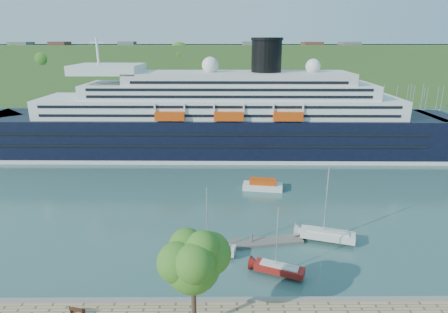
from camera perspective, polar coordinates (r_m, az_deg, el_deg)
ground at (r=41.32m, az=4.21°, el=-22.00°), size 400.00×400.00×0.00m
far_hillside at (r=177.42m, az=0.63°, el=12.80°), size 400.00×50.00×24.00m
quay_coping at (r=40.45m, az=4.27°, el=-20.91°), size 220.00×0.50×0.30m
cruise_ship at (r=87.02m, az=-2.05°, el=8.91°), size 119.42×19.34×26.76m
park_bench at (r=41.16m, az=-21.45°, el=-20.88°), size 1.65×1.02×0.99m
promenade_tree at (r=34.38m, az=-4.72°, el=-17.93°), size 6.46×6.46×10.69m
floating_pontoon at (r=51.08m, az=1.99°, el=-13.21°), size 18.04×5.02×0.40m
sailboat_white_near at (r=47.08m, az=-2.02°, el=-10.23°), size 7.01×3.22×8.74m
sailboat_red at (r=43.89m, az=8.61°, el=-13.04°), size 6.54×4.06×8.20m
sailboat_white_far at (r=51.56m, az=15.85°, el=-7.49°), size 8.15×4.44×10.15m
tender_launch at (r=68.62m, az=5.91°, el=-4.25°), size 7.50×3.53×1.99m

